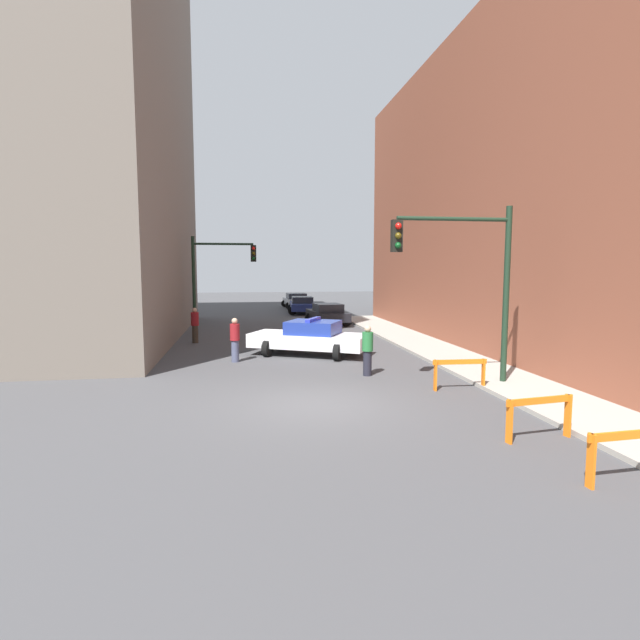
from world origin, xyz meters
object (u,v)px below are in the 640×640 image
police_car (310,338)px  barrier_front (629,448)px  pedestrian_crossing (235,339)px  parked_car_mid (302,305)px  parked_car_far (296,300)px  pedestrian_corner (195,325)px  barrier_back (460,369)px  pedestrian_sidewalk (368,350)px  traffic_light_near (470,268)px  barrier_mid (540,411)px  parked_car_near (327,314)px  traffic_light_far (214,270)px

police_car → barrier_front: size_ratio=3.14×
police_car → pedestrian_crossing: bearing=135.5°
parked_car_mid → parked_car_far: size_ratio=1.01×
pedestrian_crossing → pedestrian_corner: bearing=35.1°
parked_car_far → barrier_back: parked_car_far is taller
pedestrian_corner → pedestrian_sidewalk: same height
police_car → pedestrian_sidewalk: 4.30m
parked_car_mid → barrier_back: (1.57, -24.84, -0.06)m
traffic_light_near → barrier_mid: bearing=-97.4°
traffic_light_near → barrier_back: bearing=-135.7°
police_car → pedestrian_corner: bearing=76.6°
traffic_light_near → barrier_front: 7.39m
traffic_light_near → parked_car_far: bearing=93.6°
barrier_front → barrier_mid: bearing=95.6°
traffic_light_near → barrier_back: size_ratio=3.25×
police_car → barrier_front: bearing=-137.6°
parked_car_near → barrier_mid: 21.36m
parked_car_near → barrier_back: (0.93, -17.13, -0.06)m
traffic_light_far → pedestrian_crossing: (1.16, -8.82, -2.54)m
pedestrian_crossing → barrier_mid: size_ratio=1.04×
parked_car_near → police_car: bearing=-108.7°
barrier_front → police_car: bearing=105.4°
parked_car_far → pedestrian_crossing: (-4.98, -24.72, 0.19)m
parked_car_mid → pedestrian_sidewalk: bearing=-87.6°
traffic_light_near → pedestrian_crossing: traffic_light_near is taller
police_car → barrier_front: police_car is taller
barrier_front → traffic_light_near: bearing=86.7°
parked_car_near → parked_car_mid: same height
traffic_light_near → parked_car_mid: (-1.99, 24.44, -2.86)m
barrier_back → barrier_front: bearing=-89.8°
police_car → pedestrian_sidewalk: size_ratio=3.03×
parked_car_mid → pedestrian_corner: pedestrian_corner is taller
pedestrian_crossing → traffic_light_far: bearing=22.2°
traffic_light_far → parked_car_far: (6.14, 15.90, -2.72)m
parked_car_mid → pedestrian_sidewalk: pedestrian_sidewalk is taller
police_car → barrier_mid: police_car is taller
police_car → pedestrian_sidewalk: (1.35, -4.08, 0.14)m
pedestrian_corner → pedestrian_sidewalk: bearing=100.5°
parked_car_mid → barrier_front: 31.26m
barrier_mid → traffic_light_far: bearing=111.9°
traffic_light_far → parked_car_near: (6.69, 2.91, -2.72)m
police_car → barrier_front: (3.51, -12.77, -0.11)m
police_car → barrier_mid: 11.12m
parked_car_mid → parked_car_far: (0.09, 5.28, 0.00)m
parked_car_far → barrier_back: (1.48, -30.12, -0.06)m
pedestrian_corner → traffic_light_near: bearing=104.2°
barrier_mid → traffic_light_near: bearing=82.6°
police_car → barrier_back: (3.49, -6.40, -0.11)m
pedestrian_crossing → barrier_back: pedestrian_crossing is taller
traffic_light_near → police_car: (-3.90, 5.99, -2.81)m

